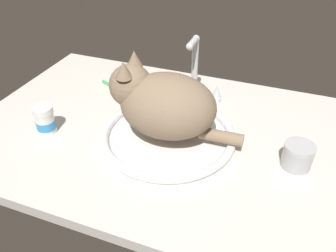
{
  "coord_description": "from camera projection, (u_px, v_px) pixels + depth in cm",
  "views": [
    {
      "loc": [
        23.49,
        -71.19,
        59.58
      ],
      "look_at": [
        -2.23,
        -2.81,
        7.0
      ],
      "focal_mm": 36.43,
      "sensor_mm": 36.0,
      "label": 1
    }
  ],
  "objects": [
    {
      "name": "countertop",
      "position": [
        179.0,
        138.0,
        0.95
      ],
      "size": [
        117.32,
        71.59,
        3.0
      ],
      "primitive_type": "cube",
      "color": "silver",
      "rests_on": "ground"
    },
    {
      "name": "metal_jar",
      "position": [
        298.0,
        156.0,
        0.82
      ],
      "size": [
        7.28,
        7.28,
        6.31
      ],
      "color": "#B2B5BA",
      "rests_on": "countertop"
    },
    {
      "name": "faucet",
      "position": [
        194.0,
        76.0,
        1.05
      ],
      "size": [
        18.29,
        9.23,
        20.69
      ],
      "color": "silver",
      "rests_on": "countertop"
    },
    {
      "name": "cat",
      "position": [
        161.0,
        102.0,
        0.86
      ],
      "size": [
        35.81,
        20.75,
        20.17
      ],
      "color": "#8C755B",
      "rests_on": "sink_basin"
    },
    {
      "name": "sink_basin",
      "position": [
        168.0,
        135.0,
        0.92
      ],
      "size": [
        36.44,
        36.44,
        2.33
      ],
      "color": "white",
      "rests_on": "countertop"
    },
    {
      "name": "pill_bottle",
      "position": [
        45.0,
        121.0,
        0.93
      ],
      "size": [
        5.33,
        5.33,
        7.95
      ],
      "color": "white",
      "rests_on": "countertop"
    },
    {
      "name": "toothbrush",
      "position": [
        118.0,
        89.0,
        1.13
      ],
      "size": [
        14.73,
        7.74,
        1.7
      ],
      "color": "#3FB266",
      "rests_on": "countertop"
    }
  ]
}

